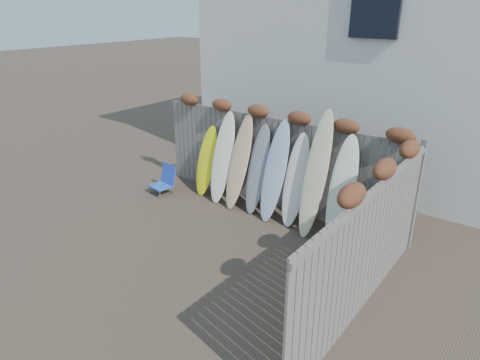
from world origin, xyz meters
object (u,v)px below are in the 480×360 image
Objects in this scene: beach_chair at (165,180)px; lattice_panel at (380,226)px; surfboard_0 at (206,161)px; wooden_crate at (350,266)px.

lattice_panel is (5.24, -0.10, 0.51)m from beach_chair.
surfboard_0 is (-4.41, 0.69, -0.02)m from lattice_panel.
lattice_panel is at bearing -1.14° from beach_chair.
wooden_crate is at bearing -16.76° from surfboard_0.
wooden_crate is 0.39× the size of surfboard_0.
lattice_panel is at bearing 74.31° from wooden_crate.
beach_chair is at bearing 175.49° from lattice_panel.
wooden_crate is 0.85m from lattice_panel.
wooden_crate is at bearing -109.06° from lattice_panel.
surfboard_0 is at bearing 167.70° from lattice_panel.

